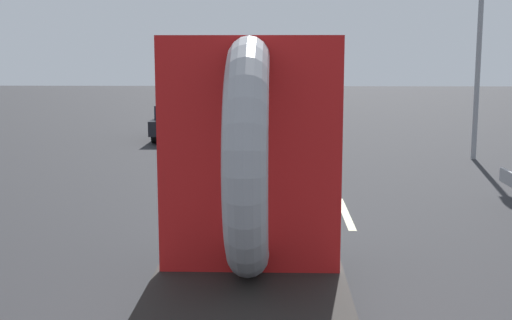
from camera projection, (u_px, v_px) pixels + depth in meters
The scene contains 6 objects.
ground_plane at pixel (257, 310), 8.86m from camera, with size 120.00×120.00×0.00m, color #28282B.
flatbed_truck at pixel (255, 187), 8.91m from camera, with size 2.02×5.74×3.53m.
distant_sedan at pixel (181, 120), 26.38m from camera, with size 1.81×4.23×1.38m.
traffic_light at pixel (480, 31), 20.82m from camera, with size 0.42×0.36×6.19m.
lane_dash_left_far at pixel (181, 213), 14.26m from camera, with size 2.36×0.16×0.01m, color beige.
lane_dash_right_far at pixel (345, 213), 14.20m from camera, with size 2.85×0.16×0.01m, color beige.
Camera 1 is at (0.25, -8.44, 3.36)m, focal length 47.22 mm.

